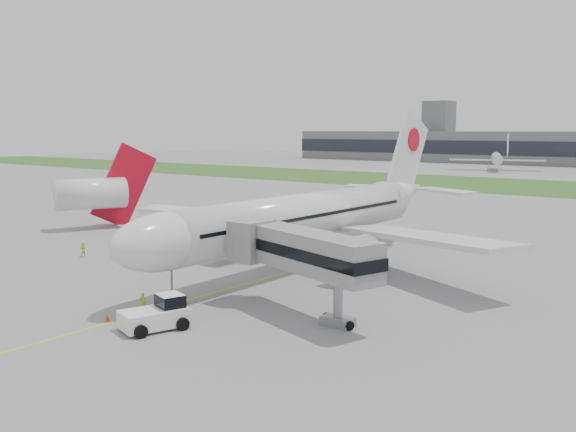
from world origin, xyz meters
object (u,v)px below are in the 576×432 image
Objects in this scene: pushback_tug at (159,314)px; ground_crew_near at (143,303)px; airliner at (309,215)px; jet_bridge at (300,251)px; neighbor_aircraft at (96,193)px.

pushback_tug is 3.40× the size of ground_crew_near.
ground_crew_near is (-0.25, -22.80, -4.85)m from airliner.
jet_bridge is at bearing -170.33° from ground_crew_near.
pushback_tug is 0.35× the size of jet_bridge.
ground_crew_near is (-4.36, 2.09, -0.34)m from pushback_tug.
jet_bridge is at bearing 3.37° from neighbor_aircraft.
ground_crew_near is at bearing -128.80° from jet_bridge.
airliner is 18.70m from jet_bridge.
ground_crew_near is (-10.61, -7.23, -4.46)m from jet_bridge.
pushback_tug is at bearing -8.39° from neighbor_aircraft.
jet_bridge is 0.93× the size of neighbor_aircraft.
airliner reaches higher than ground_crew_near.
ground_crew_near is 48.66m from neighbor_aircraft.
pushback_tug is 0.33× the size of neighbor_aircraft.
pushback_tug is (4.11, -24.89, -4.51)m from airliner.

